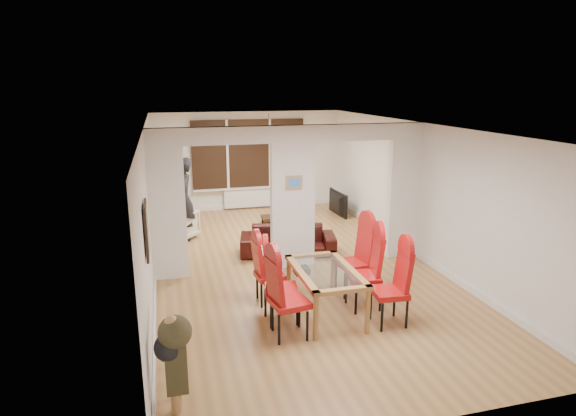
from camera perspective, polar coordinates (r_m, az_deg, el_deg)
name	(u,v)px	position (r m, az deg, el deg)	size (l,w,h in m)	color
floor	(293,265)	(9.06, 0.54, -6.82)	(5.00, 9.00, 0.01)	#A47542
room_walls	(293,198)	(8.68, 0.56, 1.20)	(5.00, 9.00, 2.60)	silver
divider_wall	(293,198)	(8.68, 0.56, 1.20)	(5.00, 0.18, 2.60)	white
bay_window_blinds	(249,154)	(12.91, -4.68, 6.44)	(3.00, 0.08, 1.80)	black
radiator	(250,198)	(13.09, -4.54, 1.21)	(1.40, 0.08, 0.50)	white
pendant_light	(269,133)	(11.78, -2.29, 8.89)	(0.36, 0.36, 0.36)	orange
stair_newel	(173,340)	(5.65, -13.52, -14.96)	(0.40, 1.20, 1.10)	tan
wall_poster	(146,230)	(5.99, -16.43, -2.52)	(0.04, 0.52, 0.67)	gray
pillar_photo	(294,183)	(8.52, 0.74, 3.02)	(0.30, 0.03, 0.25)	#4C8CD8
dining_table	(325,292)	(7.15, 4.43, -9.88)	(0.83, 1.48, 0.70)	#9F6F3B
dining_chair_la	(290,296)	(6.45, 0.19, -10.40)	(0.46, 0.46, 1.16)	#A81112
dining_chair_lb	(281,284)	(6.84, -0.83, -8.96)	(0.46, 0.46, 1.14)	#A81112
dining_chair_lc	(270,270)	(7.44, -2.18, -7.40)	(0.42, 0.42, 1.04)	#A81112
dining_chair_ra	(390,286)	(6.91, 11.96, -9.08)	(0.45, 0.45, 1.13)	#A81112
dining_chair_rb	(364,271)	(7.33, 8.99, -7.40)	(0.47, 0.47, 1.17)	#A81112
dining_chair_rc	(353,258)	(7.79, 7.66, -5.92)	(0.47, 0.47, 1.19)	#A81112
sofa	(288,241)	(9.59, -0.01, -3.88)	(1.87, 0.73, 0.55)	black
armchair	(178,225)	(10.73, -12.94, -1.98)	(0.69, 0.71, 0.64)	beige
person	(184,199)	(10.54, -12.25, 1.01)	(0.43, 0.65, 1.79)	black
television	(334,203)	(12.50, 5.49, 0.57)	(0.14, 1.06, 0.61)	black
coffee_table	(280,220)	(11.64, -0.90, -1.43)	(0.90, 0.45, 0.21)	black
bottle	(280,209)	(11.67, -0.90, -0.18)	(0.07, 0.07, 0.27)	#143F19
bowl	(279,215)	(11.56, -1.11, -0.87)	(0.22, 0.22, 0.05)	black
shoes	(302,271)	(8.68, 1.63, -7.43)	(0.25, 0.27, 0.10)	black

